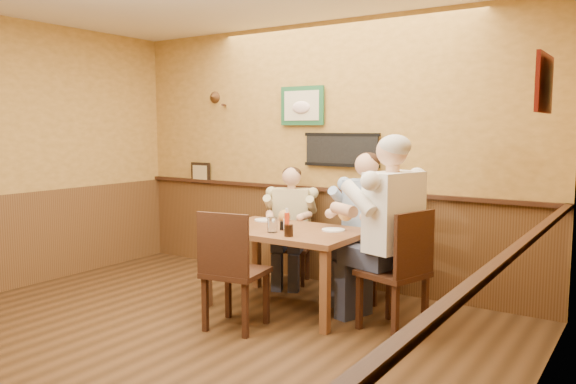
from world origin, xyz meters
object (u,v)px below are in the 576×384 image
at_px(chair_back_right, 367,254).
at_px(chair_right_end, 393,270).
at_px(chair_back_left, 292,247).
at_px(diner_white_elder, 393,244).
at_px(hot_sauce_bottle, 287,220).
at_px(water_glass_left, 244,223).
at_px(salt_shaker, 285,224).
at_px(chair_near_side, 236,269).
at_px(pepper_shaker, 282,226).
at_px(dining_table, 287,238).
at_px(water_glass_mid, 272,225).
at_px(diner_blue_polo, 367,234).
at_px(cola_tumbler, 289,230).
at_px(diner_tan_shirt, 292,231).

bearing_deg(chair_back_right, chair_right_end, -49.26).
distance_m(chair_back_left, diner_white_elder, 1.70).
bearing_deg(hot_sauce_bottle, chair_back_left, 120.55).
relative_size(water_glass_left, salt_shaker, 1.30).
xyz_separation_m(chair_near_side, water_glass_left, (-0.24, 0.42, 0.31)).
relative_size(hot_sauce_bottle, pepper_shaker, 2.27).
xyz_separation_m(dining_table, pepper_shaker, (0.00, -0.09, 0.13)).
distance_m(water_glass_mid, hot_sauce_bottle, 0.16).
relative_size(chair_back_left, chair_near_side, 0.79).
bearing_deg(chair_near_side, pepper_shaker, -105.12).
relative_size(diner_blue_polo, salt_shaker, 14.48).
xyz_separation_m(diner_blue_polo, water_glass_left, (-0.80, -0.91, 0.16)).
bearing_deg(dining_table, water_glass_mid, -91.03).
height_order(water_glass_left, hot_sauce_bottle, hot_sauce_bottle).
height_order(dining_table, cola_tumbler, cola_tumbler).
height_order(chair_near_side, water_glass_mid, chair_near_side).
bearing_deg(salt_shaker, chair_back_right, 51.45).
height_order(chair_near_side, cola_tumbler, chair_near_side).
xyz_separation_m(chair_back_right, water_glass_left, (-0.80, -0.91, 0.35)).
relative_size(dining_table, diner_blue_polo, 1.08).
xyz_separation_m(diner_tan_shirt, diner_white_elder, (1.49, -0.75, 0.16)).
bearing_deg(salt_shaker, pepper_shaker, -78.01).
relative_size(dining_table, cola_tumbler, 13.53).
relative_size(chair_back_right, chair_right_end, 0.89).
bearing_deg(chair_near_side, cola_tumbler, -135.83).
distance_m(dining_table, diner_blue_polo, 0.83).
bearing_deg(diner_blue_polo, water_glass_mid, -119.34).
bearing_deg(chair_near_side, salt_shaker, -102.83).
xyz_separation_m(dining_table, salt_shaker, (-0.02, 0.00, 0.14)).
bearing_deg(salt_shaker, diner_blue_polo, 51.45).
distance_m(water_glass_mid, pepper_shaker, 0.14).
bearing_deg(pepper_shaker, chair_back_left, 117.49).
height_order(dining_table, water_glass_left, water_glass_left).
distance_m(water_glass_mid, cola_tumbler, 0.24).
bearing_deg(hot_sauce_bottle, pepper_shaker, -167.42).
height_order(chair_right_end, water_glass_left, chair_right_end).
bearing_deg(salt_shaker, chair_near_side, -93.36).
xyz_separation_m(diner_blue_polo, hot_sauce_bottle, (-0.45, -0.73, 0.19)).
bearing_deg(diner_blue_polo, salt_shaker, -127.70).
bearing_deg(hot_sauce_bottle, salt_shaker, 132.33).
bearing_deg(cola_tumbler, chair_back_left, 121.99).
xyz_separation_m(chair_back_right, diner_blue_polo, (0.00, 0.00, 0.19)).
bearing_deg(diner_white_elder, salt_shaker, -73.90).
height_order(water_glass_left, salt_shaker, water_glass_left).
distance_m(chair_back_left, chair_right_end, 1.67).
relative_size(water_glass_left, cola_tumbler, 1.13).
bearing_deg(water_glass_left, pepper_shaker, 29.18).
xyz_separation_m(water_glass_mid, hot_sauce_bottle, (0.06, 0.15, 0.02)).
relative_size(diner_white_elder, pepper_shaker, 17.99).
xyz_separation_m(chair_back_right, water_glass_mid, (-0.51, -0.88, 0.36)).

